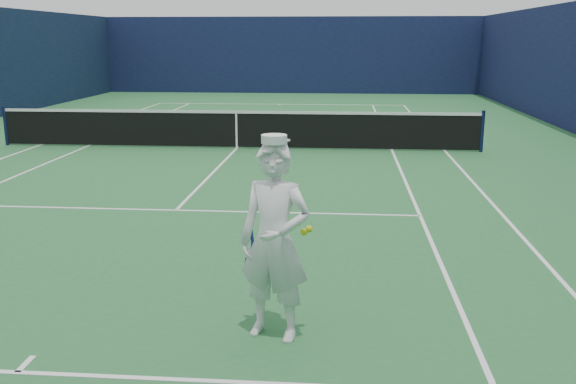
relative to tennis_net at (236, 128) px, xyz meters
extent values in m
plane|color=#266432|center=(0.00, 0.00, -0.55)|extent=(80.00, 80.00, 0.00)
cube|color=white|center=(0.00, 11.88, -0.55)|extent=(11.03, 0.06, 0.01)
cube|color=white|center=(0.00, -11.88, -0.55)|extent=(11.03, 0.06, 0.01)
cube|color=white|center=(-5.49, 0.00, -0.55)|extent=(0.06, 23.83, 0.01)
cube|color=white|center=(5.49, 0.00, -0.55)|extent=(0.06, 23.83, 0.01)
cube|color=white|center=(-4.12, 0.00, -0.55)|extent=(0.06, 23.77, 0.01)
cube|color=white|center=(4.12, 0.00, -0.55)|extent=(0.06, 23.77, 0.01)
cube|color=white|center=(0.00, 6.40, -0.55)|extent=(8.23, 0.06, 0.01)
cube|color=white|center=(0.00, -6.40, -0.55)|extent=(8.23, 0.06, 0.01)
cube|color=white|center=(0.00, 0.00, -0.55)|extent=(0.06, 12.80, 0.01)
cube|color=white|center=(0.00, 11.73, -0.55)|extent=(0.06, 0.30, 0.01)
cube|color=white|center=(0.00, -11.73, -0.55)|extent=(0.06, 0.30, 0.01)
cube|color=#0F1537|center=(0.00, 18.00, 1.45)|extent=(20.12, 0.12, 4.00)
cylinder|color=#141E4C|center=(-6.40, 0.00, -0.02)|extent=(0.09, 0.09, 1.07)
cylinder|color=#141E4C|center=(6.40, 0.00, -0.02)|extent=(0.09, 0.09, 1.07)
cube|color=black|center=(0.00, 0.00, -0.05)|extent=(12.79, 0.02, 0.92)
cube|color=white|center=(0.00, 0.00, 0.42)|extent=(12.79, 0.04, 0.07)
cube|color=white|center=(0.00, 0.00, -0.08)|extent=(0.05, 0.03, 0.94)
imported|color=white|center=(2.18, -10.96, 0.41)|extent=(0.81, 0.64, 1.94)
cylinder|color=white|center=(2.18, -10.96, 1.40)|extent=(0.24, 0.24, 0.08)
cube|color=white|center=(2.22, -10.84, 1.37)|extent=(0.20, 0.15, 0.02)
cylinder|color=navy|center=(1.93, -10.81, 0.45)|extent=(0.06, 0.10, 0.22)
cube|color=#1E2CA4|center=(1.93, -10.75, 0.27)|extent=(0.03, 0.03, 0.14)
torus|color=#1E2CA4|center=(1.97, -10.69, 0.07)|extent=(0.31, 0.18, 0.29)
cube|color=beige|center=(1.97, -10.69, 0.07)|extent=(0.21, 0.06, 0.30)
sphere|color=#CED718|center=(2.46, -10.94, 0.51)|extent=(0.07, 0.07, 0.07)
sphere|color=#CED718|center=(2.51, -10.93, 0.54)|extent=(0.07, 0.07, 0.07)
camera|label=1|loc=(2.80, -16.76, 2.30)|focal=40.00mm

